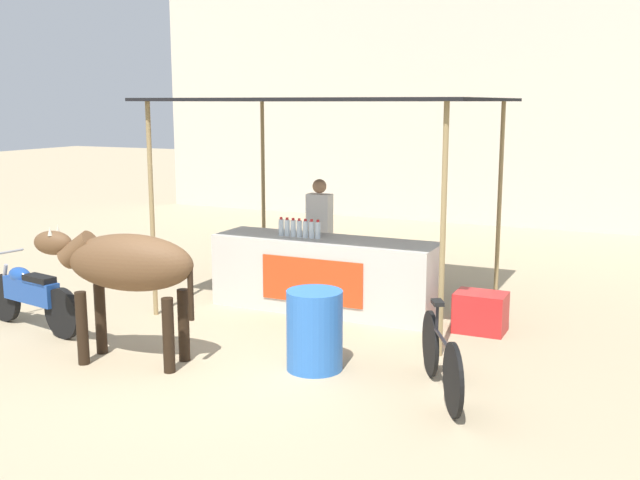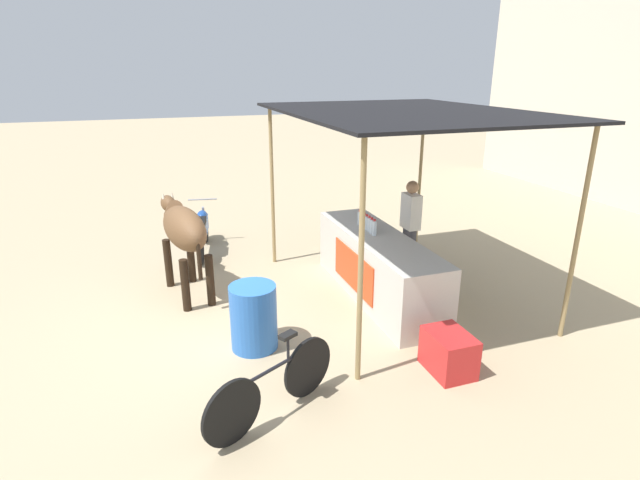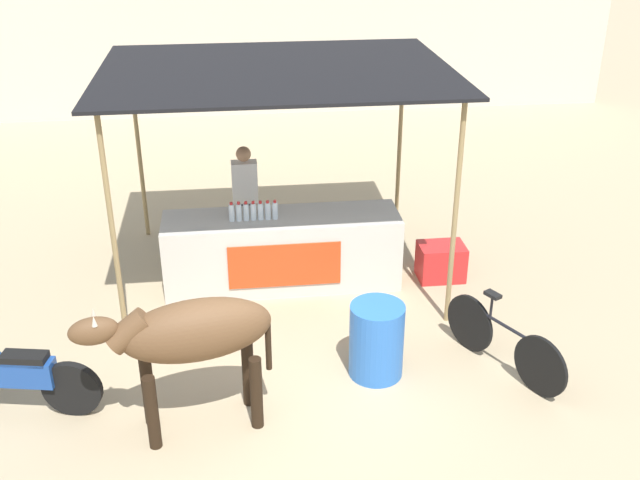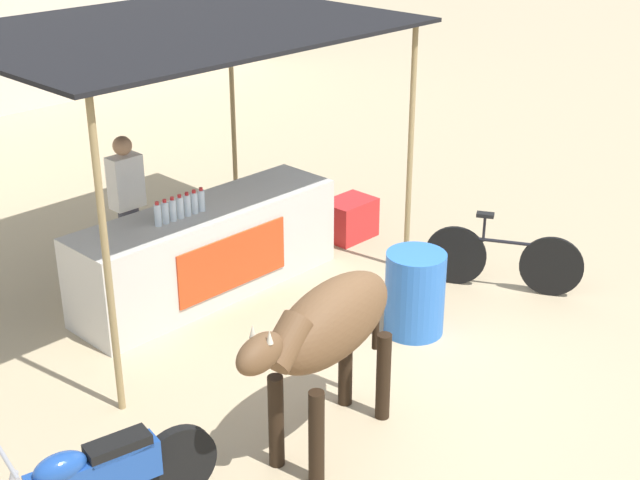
# 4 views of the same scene
# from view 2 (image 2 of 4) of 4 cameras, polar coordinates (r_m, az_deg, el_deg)

# --- Properties ---
(ground_plane) EXTENTS (60.00, 60.00, 0.00)m
(ground_plane) POSITION_cam_2_polar(r_m,az_deg,el_deg) (7.17, -9.74, -8.76)
(ground_plane) COLOR tan
(stall_counter) EXTENTS (3.00, 0.82, 0.96)m
(stall_counter) POSITION_cam_2_polar(r_m,az_deg,el_deg) (7.57, 6.65, -3.03)
(stall_counter) COLOR beige
(stall_counter) RESTS_ON ground
(stall_awning) EXTENTS (4.20, 3.20, 2.76)m
(stall_awning) POSITION_cam_2_polar(r_m,az_deg,el_deg) (7.19, 9.57, 13.52)
(stall_awning) COLOR black
(stall_awning) RESTS_ON ground
(water_bottle_row) EXTENTS (0.61, 0.07, 0.25)m
(water_bottle_row) POSITION_cam_2_polar(r_m,az_deg,el_deg) (7.65, 5.37, 1.98)
(water_bottle_row) COLOR silver
(water_bottle_row) RESTS_ON stall_counter
(vendor_behind_counter) EXTENTS (0.34, 0.22, 1.65)m
(vendor_behind_counter) POSITION_cam_2_polar(r_m,az_deg,el_deg) (8.14, 10.23, 1.15)
(vendor_behind_counter) COLOR #383842
(vendor_behind_counter) RESTS_ON ground
(cooler_box) EXTENTS (0.60, 0.44, 0.48)m
(cooler_box) POSITION_cam_2_polar(r_m,az_deg,el_deg) (6.02, 14.49, -12.36)
(cooler_box) COLOR red
(cooler_box) RESTS_ON ground
(water_barrel) EXTENTS (0.58, 0.58, 0.83)m
(water_barrel) POSITION_cam_2_polar(r_m,az_deg,el_deg) (6.26, -7.59, -8.72)
(water_barrel) COLOR blue
(water_barrel) RESTS_ON ground
(cow) EXTENTS (1.85, 0.77, 1.44)m
(cow) POSITION_cam_2_polar(r_m,az_deg,el_deg) (7.69, -15.35, 1.12)
(cow) COLOR brown
(cow) RESTS_ON ground
(motorcycle_parked) EXTENTS (1.78, 0.59, 0.90)m
(motorcycle_parked) POSITION_cam_2_polar(r_m,az_deg,el_deg) (9.63, -13.31, 1.16)
(motorcycle_parked) COLOR black
(motorcycle_parked) RESTS_ON ground
(bicycle_leaning) EXTENTS (0.81, 1.48, 0.85)m
(bicycle_leaning) POSITION_cam_2_polar(r_m,az_deg,el_deg) (5.15, -5.39, -16.32)
(bicycle_leaning) COLOR black
(bicycle_leaning) RESTS_ON ground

